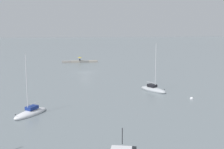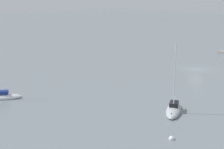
{
  "view_description": "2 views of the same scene",
  "coord_description": "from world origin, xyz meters",
  "px_view_note": "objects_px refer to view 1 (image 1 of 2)",
  "views": [
    {
      "loc": [
        6.65,
        75.47,
        11.57
      ],
      "look_at": [
        -3.93,
        15.77,
        1.87
      ],
      "focal_mm": 48.32,
      "sensor_mm": 36.0,
      "label": 1
    },
    {
      "loc": [
        -30.19,
        57.38,
        13.54
      ],
      "look_at": [
        1.09,
        23.26,
        2.8
      ],
      "focal_mm": 52.87,
      "sensor_mm": 36.0,
      "label": 2
    }
  ],
  "objects_px": {
    "sailboat_grey_outer": "(153,89)",
    "mooring_buoy_mid": "(192,99)",
    "sailboat_white_mid": "(31,113)",
    "umbrella_open_yellow": "(80,57)",
    "person_seated_dark_left": "(80,60)"
  },
  "relations": [
    {
      "from": "sailboat_white_mid",
      "to": "umbrella_open_yellow",
      "type": "bearing_deg",
      "value": -62.7
    },
    {
      "from": "umbrella_open_yellow",
      "to": "sailboat_white_mid",
      "type": "distance_m",
      "value": 58.64
    },
    {
      "from": "person_seated_dark_left",
      "to": "sailboat_grey_outer",
      "type": "relative_size",
      "value": 0.08
    },
    {
      "from": "person_seated_dark_left",
      "to": "sailboat_grey_outer",
      "type": "bearing_deg",
      "value": 112.82
    },
    {
      "from": "person_seated_dark_left",
      "to": "sailboat_white_mid",
      "type": "bearing_deg",
      "value": 90.19
    },
    {
      "from": "umbrella_open_yellow",
      "to": "sailboat_white_mid",
      "type": "relative_size",
      "value": 0.16
    },
    {
      "from": "sailboat_white_mid",
      "to": "mooring_buoy_mid",
      "type": "height_order",
      "value": "sailboat_white_mid"
    },
    {
      "from": "umbrella_open_yellow",
      "to": "sailboat_white_mid",
      "type": "height_order",
      "value": "sailboat_white_mid"
    },
    {
      "from": "person_seated_dark_left",
      "to": "sailboat_white_mid",
      "type": "relative_size",
      "value": 0.09
    },
    {
      "from": "umbrella_open_yellow",
      "to": "sailboat_grey_outer",
      "type": "relative_size",
      "value": 0.15
    },
    {
      "from": "sailboat_grey_outer",
      "to": "mooring_buoy_mid",
      "type": "bearing_deg",
      "value": 94.12
    },
    {
      "from": "person_seated_dark_left",
      "to": "umbrella_open_yellow",
      "type": "relative_size",
      "value": 0.54
    },
    {
      "from": "sailboat_white_mid",
      "to": "mooring_buoy_mid",
      "type": "xyz_separation_m",
      "value": [
        -24.71,
        -4.47,
        -0.19
      ]
    },
    {
      "from": "sailboat_grey_outer",
      "to": "mooring_buoy_mid",
      "type": "distance_m",
      "value": 8.18
    },
    {
      "from": "umbrella_open_yellow",
      "to": "mooring_buoy_mid",
      "type": "height_order",
      "value": "umbrella_open_yellow"
    }
  ]
}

